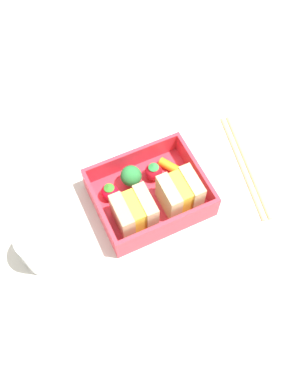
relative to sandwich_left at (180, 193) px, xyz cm
name	(u,v)px	position (x,y,z in cm)	size (l,w,h in cm)	color
ground_plane	(150,203)	(3.85, -2.75, -5.01)	(120.00, 120.00, 2.00)	beige
bento_tray	(150,198)	(3.85, -2.75, -3.41)	(17.20, 14.02, 1.20)	#D72E3F
bento_rim	(150,191)	(3.85, -2.75, -0.91)	(17.20, 14.02, 3.81)	#D72E3F
sandwich_left	(180,193)	(0.00, 0.00, 0.00)	(5.75, 5.50, 5.63)	tan
sandwich_center_left	(134,212)	(7.70, 0.00, 0.00)	(5.75, 5.50, 5.63)	tan
carrot_stick_far_left	(173,168)	(-1.72, -5.55, -2.07)	(1.49, 1.49, 4.92)	orange
strawberry_left	(154,171)	(1.66, -5.87, -1.27)	(2.84, 2.84, 3.44)	red
broccoli_floret	(131,176)	(5.49, -6.09, -0.36)	(3.38, 3.38, 4.23)	#87CD70
strawberry_far_left	(110,192)	(9.49, -5.46, -1.32)	(2.75, 2.75, 3.35)	red
chopstick_pair	(245,165)	(-13.52, -1.76, -3.66)	(5.94, 20.88, 0.70)	tan
drinking_glass	(41,248)	(22.14, -0.65, -0.36)	(6.12, 6.12, 7.31)	white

